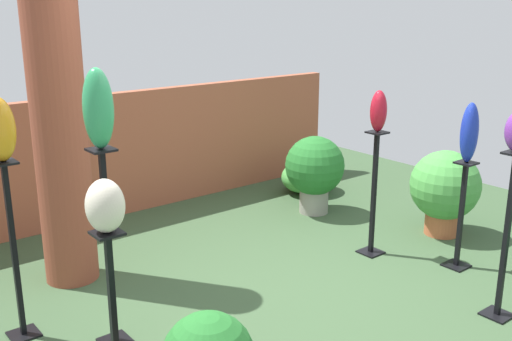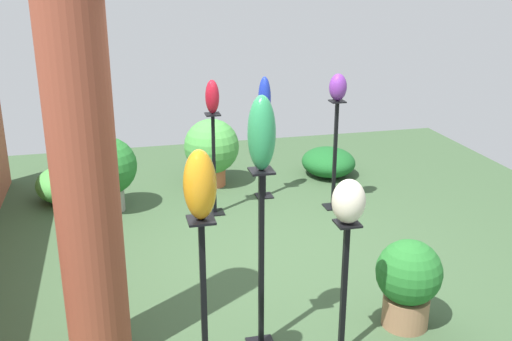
# 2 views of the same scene
# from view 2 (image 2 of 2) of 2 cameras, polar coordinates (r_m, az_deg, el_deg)

# --- Properties ---
(ground_plane) EXTENTS (8.00, 8.00, 0.00)m
(ground_plane) POSITION_cam_2_polar(r_m,az_deg,el_deg) (5.86, 0.40, -8.17)
(ground_plane) COLOR #385133
(brick_pillar) EXTENTS (0.44, 0.44, 2.59)m
(brick_pillar) POSITION_cam_2_polar(r_m,az_deg,el_deg) (4.08, -15.91, -1.53)
(brick_pillar) COLOR brown
(brick_pillar) RESTS_ON ground
(pedestal_cobalt) EXTENTS (0.20, 0.20, 0.96)m
(pedestal_cobalt) POSITION_cam_2_polar(r_m,az_deg,el_deg) (7.16, 0.79, 0.76)
(pedestal_cobalt) COLOR black
(pedestal_cobalt) RESTS_ON ground
(pedestal_ivory) EXTENTS (0.20, 0.20, 1.04)m
(pedestal_ivory) POSITION_cam_2_polar(r_m,az_deg,el_deg) (4.33, 8.33, -11.81)
(pedestal_ivory) COLOR black
(pedestal_ivory) RESTS_ON ground
(pedestal_ruby) EXTENTS (0.20, 0.20, 1.16)m
(pedestal_ruby) POSITION_cam_2_polar(r_m,az_deg,el_deg) (6.66, -4.02, 0.15)
(pedestal_ruby) COLOR black
(pedestal_ruby) RESTS_ON ground
(pedestal_violet) EXTENTS (0.20, 0.20, 1.26)m
(pedestal_violet) POSITION_cam_2_polar(r_m,az_deg,el_deg) (6.85, 7.50, 1.02)
(pedestal_violet) COLOR black
(pedestal_violet) RESTS_ON ground
(pedestal_jade) EXTENTS (0.20, 0.20, 1.38)m
(pedestal_jade) POSITION_cam_2_polar(r_m,az_deg,el_deg) (4.30, 0.50, -9.35)
(pedestal_jade) COLOR black
(pedestal_jade) RESTS_ON ground
(pedestal_amber) EXTENTS (0.20, 0.20, 1.27)m
(pedestal_amber) POSITION_cam_2_polar(r_m,az_deg,el_deg) (3.85, -4.95, -14.01)
(pedestal_amber) COLOR black
(pedestal_amber) RESTS_ON ground
(art_vase_cobalt) EXTENTS (0.15, 0.15, 0.51)m
(art_vase_cobalt) POSITION_cam_2_polar(r_m,az_deg,el_deg) (6.96, 0.82, 6.88)
(art_vase_cobalt) COLOR #192D9E
(art_vase_cobalt) RESTS_ON pedestal_cobalt
(art_vase_ivory) EXTENTS (0.21, 0.23, 0.31)m
(art_vase_ivory) POSITION_cam_2_polar(r_m,az_deg,el_deg) (4.01, 8.82, -2.91)
(art_vase_ivory) COLOR beige
(art_vase_ivory) RESTS_ON pedestal_ivory
(art_vase_ruby) EXTENTS (0.14, 0.15, 0.37)m
(art_vase_ruby) POSITION_cam_2_polar(r_m,az_deg,el_deg) (6.44, -4.19, 7.02)
(art_vase_ruby) COLOR maroon
(art_vase_ruby) RESTS_ON pedestal_ruby
(art_vase_violet) EXTENTS (0.18, 0.20, 0.30)m
(art_vase_violet) POSITION_cam_2_polar(r_m,az_deg,el_deg) (6.64, 7.81, 7.87)
(art_vase_violet) COLOR #6B2D8C
(art_vase_violet) RESTS_ON pedestal_violet
(art_vase_jade) EXTENTS (0.19, 0.19, 0.51)m
(art_vase_jade) POSITION_cam_2_polar(r_m,az_deg,el_deg) (3.92, 0.54, 3.58)
(art_vase_jade) COLOR #2D9356
(art_vase_jade) RESTS_ON pedestal_jade
(art_vase_amber) EXTENTS (0.20, 0.19, 0.42)m
(art_vase_amber) POSITION_cam_2_polar(r_m,az_deg,el_deg) (3.45, -5.37, -1.36)
(art_vase_amber) COLOR orange
(art_vase_amber) RESTS_ON pedestal_amber
(potted_plant_back_center) EXTENTS (0.65, 0.65, 0.86)m
(potted_plant_back_center) POSITION_cam_2_polar(r_m,az_deg,el_deg) (6.94, -13.91, 0.15)
(potted_plant_back_center) COLOR gray
(potted_plant_back_center) RESTS_ON ground
(potted_plant_mid_right) EXTENTS (0.51, 0.51, 0.71)m
(potted_plant_mid_right) POSITION_cam_2_polar(r_m,az_deg,el_deg) (4.80, 14.30, -10.07)
(potted_plant_mid_right) COLOR #936B4C
(potted_plant_mid_right) RESTS_ON ground
(potted_plant_front_left) EXTENTS (0.69, 0.69, 0.86)m
(potted_plant_front_left) POSITION_cam_2_polar(r_m,az_deg,el_deg) (7.56, -4.25, 2.11)
(potted_plant_front_left) COLOR #B25B38
(potted_plant_front_left) RESTS_ON ground
(foliage_bed_east) EXTENTS (0.71, 0.59, 0.41)m
(foliage_bed_east) POSITION_cam_2_polar(r_m,az_deg,el_deg) (7.49, -18.07, -1.27)
(foliage_bed_east) COLOR #479942
(foliage_bed_east) RESTS_ON ground
(foliage_bed_west) EXTENTS (0.79, 0.70, 0.37)m
(foliage_bed_west) POSITION_cam_2_polar(r_m,az_deg,el_deg) (8.04, 6.91, 0.81)
(foliage_bed_west) COLOR #195923
(foliage_bed_west) RESTS_ON ground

